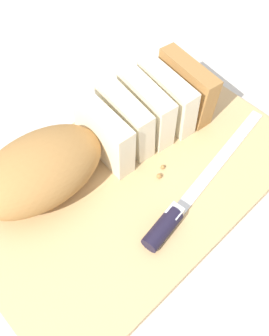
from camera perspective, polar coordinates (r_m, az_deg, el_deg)
The scene contains 7 objects.
ground_plane at distance 0.53m, azimuth 0.00°, elevation -2.95°, with size 3.00×3.00×0.00m, color beige.
cutting_board at distance 0.52m, azimuth 0.00°, elevation -2.39°, with size 0.47×0.28×0.02m, color tan.
bread_loaf at distance 0.50m, azimuth -7.12°, elevation 4.06°, with size 0.36×0.13×0.09m.
bread_knife at distance 0.48m, azimuth 6.88°, elevation -6.42°, with size 0.28×0.07×0.02m.
crumb_near_knife at distance 0.52m, azimuth 4.43°, elevation 0.16°, with size 0.01×0.01×0.01m, color #A8753D.
crumb_near_loaf at distance 0.54m, azimuth 2.27°, elevation 3.39°, with size 0.01×0.01×0.01m, color #A8753D.
crumb_stray_left at distance 0.51m, azimuth 3.86°, elevation -1.26°, with size 0.01×0.01×0.01m, color #A8753D.
Camera 1 is at (-0.17, -0.20, 0.46)m, focal length 39.19 mm.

